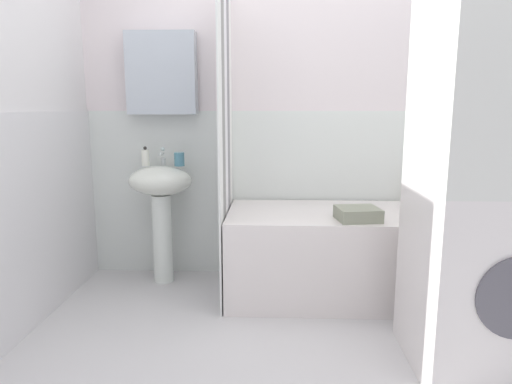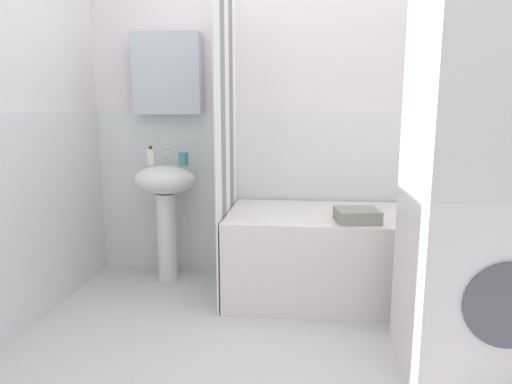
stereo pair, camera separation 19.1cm
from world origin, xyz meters
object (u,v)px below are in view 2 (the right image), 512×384
(body_wash_bottle, at_px, (453,189))
(conditioner_bottle, at_px, (420,190))
(toothbrush_cup, at_px, (184,159))
(towel_folded, at_px, (358,215))
(lotion_bottle, at_px, (435,193))
(soap_dispenser, at_px, (151,157))
(washer_dryer_stack, at_px, (488,191))
(sink, at_px, (166,197))
(bathtub, at_px, (352,256))

(body_wash_bottle, height_order, conditioner_bottle, body_wash_bottle)
(toothbrush_cup, relative_size, towel_folded, 0.38)
(body_wash_bottle, xyz_separation_m, lotion_bottle, (-0.11, -0.00, -0.03))
(conditioner_bottle, bearing_deg, towel_folded, -131.50)
(soap_dispenser, xyz_separation_m, washer_dryer_stack, (1.87, -1.06, -0.02))
(sink, height_order, toothbrush_cup, toothbrush_cup)
(toothbrush_cup, height_order, towel_folded, toothbrush_cup)
(lotion_bottle, distance_m, washer_dryer_stack, 1.18)
(soap_dispenser, relative_size, conditioner_bottle, 0.62)
(sink, bearing_deg, towel_folded, -17.65)
(towel_folded, bearing_deg, toothbrush_cup, 159.32)
(body_wash_bottle, xyz_separation_m, washer_dryer_stack, (-0.21, -1.16, 0.19))
(sink, distance_m, towel_folded, 1.35)
(lotion_bottle, xyz_separation_m, washer_dryer_stack, (-0.10, -1.15, 0.22))
(sink, bearing_deg, bathtub, -8.24)
(soap_dispenser, bearing_deg, washer_dryer_stack, -29.56)
(lotion_bottle, bearing_deg, towel_folded, -137.04)
(sink, xyz_separation_m, soap_dispenser, (-0.11, 0.04, 0.28))
(body_wash_bottle, height_order, lotion_bottle, body_wash_bottle)
(body_wash_bottle, bearing_deg, towel_folded, -141.96)
(conditioner_bottle, bearing_deg, bathtub, -146.56)
(body_wash_bottle, relative_size, lotion_bottle, 1.29)
(bathtub, xyz_separation_m, washer_dryer_stack, (0.48, -0.84, 0.59))
(soap_dispenser, distance_m, toothbrush_cup, 0.24)
(bathtub, bearing_deg, conditioner_bottle, 33.44)
(body_wash_bottle, bearing_deg, sink, -176.15)
(soap_dispenser, xyz_separation_m, conditioner_bottle, (1.87, 0.09, -0.22))
(toothbrush_cup, height_order, washer_dryer_stack, washer_dryer_stack)
(body_wash_bottle, relative_size, washer_dryer_stack, 0.14)
(bathtub, relative_size, washer_dryer_stack, 0.91)
(bathtub, distance_m, conditioner_bottle, 0.69)
(toothbrush_cup, distance_m, conditioner_bottle, 1.65)
(toothbrush_cup, xyz_separation_m, lotion_bottle, (1.73, 0.10, -0.22))
(conditioner_bottle, relative_size, towel_folded, 0.88)
(sink, xyz_separation_m, conditioner_bottle, (1.76, 0.13, 0.06))
(towel_folded, bearing_deg, washer_dryer_stack, -52.04)
(bathtub, xyz_separation_m, towel_folded, (0.00, -0.22, 0.32))
(sink, distance_m, conditioner_bottle, 1.76)
(toothbrush_cup, xyz_separation_m, bathtub, (1.15, -0.21, -0.59))
(body_wash_bottle, bearing_deg, toothbrush_cup, -176.72)
(soap_dispenser, relative_size, washer_dryer_stack, 0.08)
(toothbrush_cup, bearing_deg, lotion_bottle, 3.41)
(toothbrush_cup, xyz_separation_m, towel_folded, (1.15, -0.44, -0.27))
(sink, xyz_separation_m, washer_dryer_stack, (1.76, -1.02, 0.26))
(washer_dryer_stack, bearing_deg, sink, 149.87)
(soap_dispenser, height_order, toothbrush_cup, soap_dispenser)
(body_wash_bottle, bearing_deg, bathtub, -155.30)
(washer_dryer_stack, bearing_deg, body_wash_bottle, 79.62)
(bathtub, xyz_separation_m, lotion_bottle, (0.58, 0.32, 0.37))
(towel_folded, height_order, washer_dryer_stack, washer_dryer_stack)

